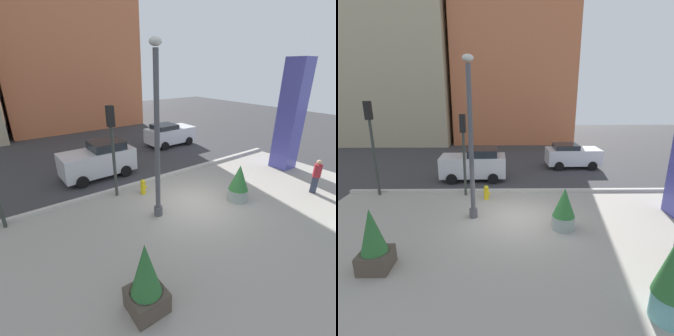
% 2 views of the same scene
% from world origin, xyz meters
% --- Properties ---
extents(ground_plane, '(60.00, 60.00, 0.00)m').
position_xyz_m(ground_plane, '(0.00, 4.00, 0.00)').
color(ground_plane, '#38383A').
extents(plaza_pavement, '(18.00, 10.00, 0.02)m').
position_xyz_m(plaza_pavement, '(0.00, -2.00, 0.00)').
color(plaza_pavement, '#9E998E').
rests_on(plaza_pavement, ground_plane).
extents(curb_strip, '(18.00, 0.24, 0.16)m').
position_xyz_m(curb_strip, '(0.00, 3.12, 0.08)').
color(curb_strip, '#B7B2A8').
rests_on(curb_strip, ground_plane).
extents(lamp_post, '(0.44, 0.44, 6.69)m').
position_xyz_m(lamp_post, '(-1.96, 0.08, 3.26)').
color(lamp_post, '#4C4C51').
rests_on(lamp_post, ground_plane).
extents(potted_plant_mid_plaza, '(0.91, 0.91, 2.04)m').
position_xyz_m(potted_plant_mid_plaza, '(-4.61, -3.42, 0.94)').
color(potted_plant_mid_plaza, '#4C4238').
rests_on(potted_plant_mid_plaza, ground_plane).
extents(potted_plant_curbside, '(0.93, 0.93, 1.74)m').
position_xyz_m(potted_plant_curbside, '(1.75, -0.96, 0.85)').
color(potted_plant_curbside, gray).
rests_on(potted_plant_curbside, ground_plane).
extents(fire_hydrant, '(0.36, 0.26, 0.75)m').
position_xyz_m(fire_hydrant, '(-1.51, 2.12, 0.37)').
color(fire_hydrant, gold).
rests_on(fire_hydrant, ground_plane).
extents(traffic_light_corner, '(0.28, 0.42, 4.90)m').
position_xyz_m(traffic_light_corner, '(-7.29, 2.80, 3.29)').
color(traffic_light_corner, '#333833').
rests_on(traffic_light_corner, ground_plane).
extents(traffic_light_far_side, '(0.28, 0.42, 4.27)m').
position_xyz_m(traffic_light_far_side, '(-2.65, 2.70, 2.90)').
color(traffic_light_far_side, '#333833').
rests_on(traffic_light_far_side, ground_plane).
extents(car_intersection, '(3.83, 2.11, 1.71)m').
position_xyz_m(car_intersection, '(4.39, 8.14, 0.88)').
color(car_intersection, silver).
rests_on(car_intersection, ground_plane).
extents(car_curb_west, '(4.03, 2.11, 1.97)m').
position_xyz_m(car_curb_west, '(-2.44, 5.41, 0.98)').
color(car_curb_west, silver).
rests_on(car_curb_west, ground_plane).
extents(office_block_flanking, '(16.98, 9.68, 24.97)m').
position_xyz_m(office_block_flanking, '(-14.55, 20.20, 12.48)').
color(office_block_flanking, tan).
rests_on(office_block_flanking, ground_plane).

